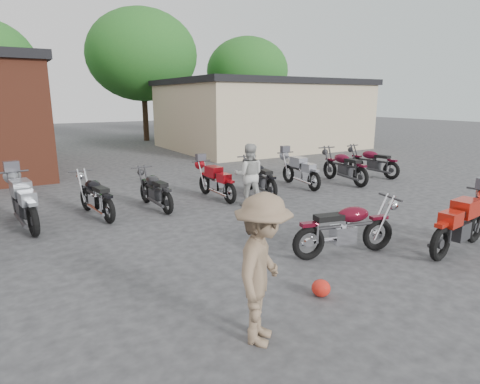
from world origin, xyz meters
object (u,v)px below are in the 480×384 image
row_bike_1 (23,200)px  vintage_motorcycle (347,225)px  helmet (321,288)px  person_tan (263,270)px  sportbike (461,221)px  row_bike_7 (344,165)px  row_bike_8 (373,160)px  row_bike_5 (259,175)px  person_light (249,175)px  row_bike_3 (155,188)px  row_bike_4 (216,180)px  row_bike_2 (95,194)px  row_bike_6 (300,169)px

row_bike_1 → vintage_motorcycle: bearing=-141.9°
helmet → row_bike_1: bearing=120.4°
helmet → person_tan: 1.60m
sportbike → person_tan: person_tan is taller
helmet → row_bike_7: bearing=42.5°
person_tan → row_bike_8: person_tan is taller
sportbike → row_bike_8: bearing=45.0°
person_tan → row_bike_8: 11.18m
row_bike_8 → helmet: bearing=120.1°
row_bike_5 → row_bike_8: size_ratio=0.98×
person_light → row_bike_1: (-5.22, 1.00, -0.20)m
row_bike_1 → row_bike_8: 11.27m
row_bike_3 → row_bike_8: 8.27m
sportbike → helmet: bearing=172.1°
row_bike_8 → row_bike_4: bearing=83.2°
helmet → row_bike_2: size_ratio=0.14×
person_light → row_bike_7: (4.29, 0.81, -0.21)m
helmet → row_bike_6: 7.42m
row_bike_7 → helmet: bearing=137.5°
sportbike → row_bike_8: size_ratio=0.99×
vintage_motorcycle → row_bike_2: size_ratio=1.02×
row_bike_2 → row_bike_4: row_bike_2 is taller
sportbike → person_light: 5.06m
vintage_motorcycle → person_light: person_light is taller
row_bike_3 → row_bike_7: bearing=-95.8°
row_bike_2 → row_bike_7: size_ratio=0.92×
row_bike_3 → row_bike_7: size_ratio=0.88×
vintage_motorcycle → row_bike_7: size_ratio=0.93×
person_light → person_tan: person_tan is taller
person_tan → row_bike_7: person_tan is taller
sportbike → row_bike_5: (-0.69, 5.66, -0.01)m
row_bike_5 → person_tan: bearing=154.2°
row_bike_3 → row_bike_2: bearing=85.1°
row_bike_2 → row_bike_4: bearing=-97.6°
sportbike → row_bike_2: sportbike is taller
vintage_motorcycle → row_bike_4: 4.96m
row_bike_5 → row_bike_8: (5.13, 0.24, 0.01)m
row_bike_2 → row_bike_7: row_bike_7 is taller
sportbike → row_bike_5: sportbike is taller
row_bike_2 → row_bike_4: (3.30, 0.07, -0.02)m
row_bike_1 → row_bike_5: row_bike_1 is taller
row_bike_5 → row_bike_7: size_ratio=0.94×
person_tan → row_bike_8: size_ratio=0.88×
row_bike_1 → row_bike_6: bearing=-96.2°
person_light → row_bike_6: bearing=-128.1°
helmet → row_bike_8: row_bike_8 is taller
row_bike_8 → row_bike_7: bearing=93.2°
row_bike_6 → row_bike_7: (1.63, -0.31, 0.05)m
row_bike_3 → row_bike_5: 3.14m
row_bike_3 → row_bike_6: row_bike_6 is taller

